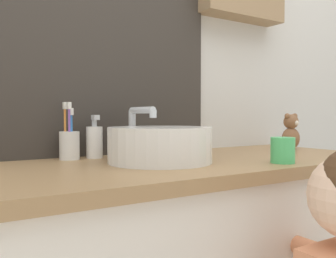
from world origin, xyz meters
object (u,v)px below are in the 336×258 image
object	(u,v)px
drinking_cup	(283,150)
teddy_bear	(291,132)
sink_basin	(160,144)
toothbrush_holder	(69,144)
soap_dispenser	(94,141)

from	to	relation	value
drinking_cup	teddy_bear	bearing A→B (deg)	36.37
sink_basin	toothbrush_holder	xyz separation A→B (m)	(-0.20, 0.21, -0.00)
teddy_bear	drinking_cup	xyz separation A→B (m)	(-0.39, -0.29, -0.03)
drinking_cup	soap_dispenser	bearing A→B (deg)	134.59
toothbrush_holder	teddy_bear	size ratio (longest dim) A/B	1.22
toothbrush_holder	soap_dispenser	world-z (taller)	toothbrush_holder
sink_basin	drinking_cup	size ratio (longest dim) A/B	4.80
toothbrush_holder	soap_dispenser	size ratio (longest dim) A/B	1.29
sink_basin	teddy_bear	distance (m)	0.69
toothbrush_holder	teddy_bear	bearing A→B (deg)	-8.52
sink_basin	toothbrush_holder	distance (m)	0.29
sink_basin	toothbrush_holder	world-z (taller)	toothbrush_holder
sink_basin	soap_dispenser	bearing A→B (deg)	120.00
soap_dispenser	teddy_bear	bearing A→B (deg)	-9.29
sink_basin	toothbrush_holder	bearing A→B (deg)	134.05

